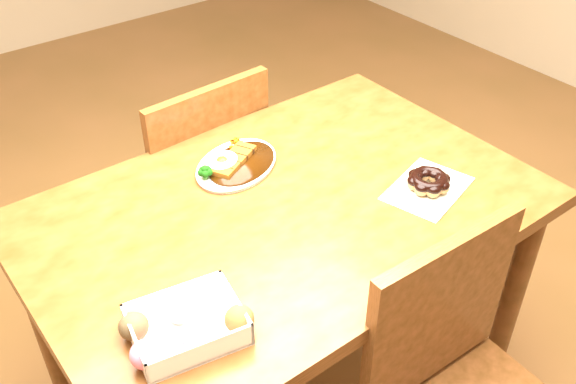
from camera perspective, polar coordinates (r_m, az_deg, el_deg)
table at (r=1.58m, az=-0.27°, el=-3.95°), size 1.20×0.80×0.75m
chair_far at (r=2.06m, az=-8.38°, el=0.68°), size 0.44×0.44×0.87m
katsu_curry_plate at (r=1.64m, az=-4.77°, el=2.55°), size 0.30×0.26×0.05m
donut_box at (r=1.23m, az=-9.20°, el=-11.67°), size 0.24×0.19×0.06m
pon_de_ring at (r=1.59m, az=12.38°, el=0.88°), size 0.25×0.21×0.04m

